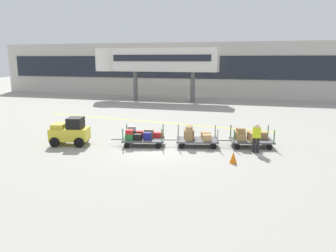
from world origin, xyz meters
name	(u,v)px	position (x,y,z in m)	size (l,w,h in m)	color
ground_plane	(155,149)	(0.00, 0.00, 0.00)	(120.00, 120.00, 0.00)	#9E9B91
apron_lead_line	(149,122)	(-2.90, 7.43, 0.00)	(19.15, 0.20, 0.01)	yellow
terminal_building	(217,70)	(0.00, 25.98, 3.41)	(60.71, 2.51, 6.81)	#BCB7AD
jet_bridge	(149,60)	(-6.98, 19.99, 4.63)	(14.51, 3.00, 5.98)	silver
baggage_tug	(70,132)	(-4.90, -0.44, 0.75)	(2.29, 1.63, 1.58)	gold
baggage_cart_lead	(142,137)	(-0.93, 0.51, 0.51)	(3.09, 1.88, 1.10)	#4C4C4F
baggage_cart_middle	(196,137)	(2.02, 1.16, 0.52)	(3.09, 1.88, 1.17)	#4C4C4F
baggage_cart_tail	(249,137)	(4.90, 1.85, 0.53)	(3.09, 1.88, 1.10)	#4C4C4F
baggage_handler	(256,137)	(5.28, 0.64, 0.87)	(0.43, 0.46, 1.56)	black
safety_cone_near	(233,158)	(4.28, -1.41, 0.28)	(0.36, 0.36, 0.55)	orange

